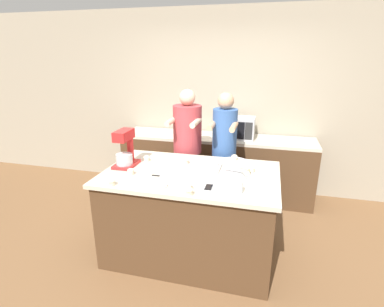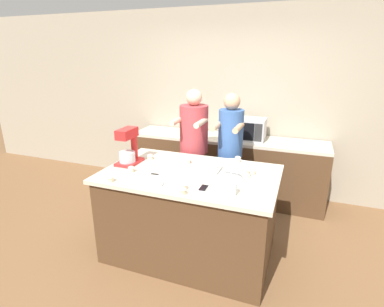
# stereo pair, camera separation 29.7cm
# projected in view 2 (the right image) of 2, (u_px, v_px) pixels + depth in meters

# --- Properties ---
(ground_plane) EXTENTS (16.00, 16.00, 0.00)m
(ground_plane) POSITION_uv_depth(u_px,v_px,m) (190.00, 251.00, 3.28)
(ground_plane) COLOR brown
(back_wall) EXTENTS (10.00, 0.06, 2.70)m
(back_wall) POSITION_uv_depth(u_px,v_px,m) (234.00, 103.00, 4.49)
(back_wall) COLOR gray
(back_wall) RESTS_ON ground_plane
(island_counter) EXTENTS (1.73, 1.09, 0.93)m
(island_counter) POSITION_uv_depth(u_px,v_px,m) (190.00, 213.00, 3.13)
(island_counter) COLOR #4C331E
(island_counter) RESTS_ON ground_plane
(back_counter) EXTENTS (2.80, 0.60, 0.91)m
(back_counter) POSITION_uv_depth(u_px,v_px,m) (226.00, 167.00, 4.46)
(back_counter) COLOR #4C331E
(back_counter) RESTS_ON ground_plane
(person_left) EXTENTS (0.36, 0.51, 1.66)m
(person_left) POSITION_uv_depth(u_px,v_px,m) (194.00, 153.00, 3.78)
(person_left) COLOR #232328
(person_left) RESTS_ON ground_plane
(person_right) EXTENTS (0.31, 0.49, 1.63)m
(person_right) POSITION_uv_depth(u_px,v_px,m) (230.00, 157.00, 3.62)
(person_right) COLOR #232328
(person_right) RESTS_ON ground_plane
(stand_mixer) EXTENTS (0.20, 0.30, 0.39)m
(stand_mixer) POSITION_uv_depth(u_px,v_px,m) (128.00, 148.00, 3.18)
(stand_mixer) COLOR red
(stand_mixer) RESTS_ON island_counter
(mixing_bowl) EXTENTS (0.26, 0.26, 0.17)m
(mixing_bowl) POSITION_uv_depth(u_px,v_px,m) (232.00, 171.00, 2.78)
(mixing_bowl) COLOR #BCBCC1
(mixing_bowl) RESTS_ON island_counter
(baking_tray) EXTENTS (0.33, 0.27, 0.04)m
(baking_tray) POSITION_uv_depth(u_px,v_px,m) (205.00, 167.00, 3.07)
(baking_tray) COLOR #BCBCC1
(baking_tray) RESTS_ON island_counter
(microwave_oven) EXTENTS (0.50, 0.34, 0.30)m
(microwave_oven) POSITION_uv_depth(u_px,v_px,m) (247.00, 129.00, 4.17)
(microwave_oven) COLOR #B7B7BC
(microwave_oven) RESTS_ON back_counter
(cell_phone) EXTENTS (0.07, 0.15, 0.01)m
(cell_phone) POSITION_uv_depth(u_px,v_px,m) (203.00, 188.00, 2.61)
(cell_phone) COLOR silver
(cell_phone) RESTS_ON island_counter
(drinking_glass) EXTENTS (0.08, 0.08, 0.11)m
(drinking_glass) POSITION_uv_depth(u_px,v_px,m) (232.00, 189.00, 2.49)
(drinking_glass) COLOR silver
(drinking_glass) RESTS_ON island_counter
(small_plate) EXTENTS (0.21, 0.21, 0.02)m
(small_plate) POSITION_uv_depth(u_px,v_px,m) (152.00, 184.00, 2.70)
(small_plate) COLOR white
(small_plate) RESTS_ON island_counter
(knife) EXTENTS (0.22, 0.03, 0.01)m
(knife) POSITION_uv_depth(u_px,v_px,m) (160.00, 175.00, 2.91)
(knife) COLOR #BCBCC1
(knife) RESTS_ON island_counter
(cupcake_0) EXTENTS (0.07, 0.07, 0.06)m
(cupcake_0) POSITION_uv_depth(u_px,v_px,m) (188.00, 161.00, 3.22)
(cupcake_0) COLOR beige
(cupcake_0) RESTS_ON island_counter
(cupcake_1) EXTENTS (0.07, 0.07, 0.06)m
(cupcake_1) POSITION_uv_depth(u_px,v_px,m) (183.00, 191.00, 2.50)
(cupcake_1) COLOR beige
(cupcake_1) RESTS_ON island_counter
(cupcake_2) EXTENTS (0.07, 0.07, 0.06)m
(cupcake_2) POSITION_uv_depth(u_px,v_px,m) (131.00, 169.00, 2.98)
(cupcake_2) COLOR beige
(cupcake_2) RESTS_ON island_counter
(cupcake_3) EXTENTS (0.07, 0.07, 0.06)m
(cupcake_3) POSITION_uv_depth(u_px,v_px,m) (110.00, 179.00, 2.75)
(cupcake_3) COLOR beige
(cupcake_3) RESTS_ON island_counter
(cupcake_4) EXTENTS (0.07, 0.07, 0.06)m
(cupcake_4) POSITION_uv_depth(u_px,v_px,m) (150.00, 157.00, 3.34)
(cupcake_4) COLOR beige
(cupcake_4) RESTS_ON island_counter
(cupcake_5) EXTENTS (0.07, 0.07, 0.06)m
(cupcake_5) POSITION_uv_depth(u_px,v_px,m) (183.00, 186.00, 2.60)
(cupcake_5) COLOR beige
(cupcake_5) RESTS_ON island_counter
(cupcake_6) EXTENTS (0.07, 0.07, 0.06)m
(cupcake_6) POSITION_uv_depth(u_px,v_px,m) (252.00, 171.00, 2.92)
(cupcake_6) COLOR beige
(cupcake_6) RESTS_ON island_counter
(cupcake_7) EXTENTS (0.07, 0.07, 0.06)m
(cupcake_7) POSITION_uv_depth(u_px,v_px,m) (238.00, 159.00, 3.27)
(cupcake_7) COLOR beige
(cupcake_7) RESTS_ON island_counter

